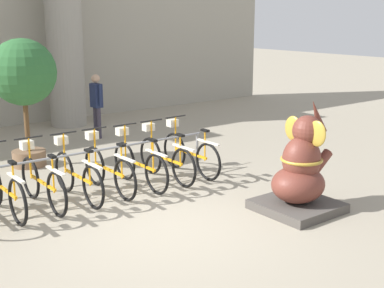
{
  "coord_description": "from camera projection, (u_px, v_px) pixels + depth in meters",
  "views": [
    {
      "loc": [
        -4.13,
        -6.08,
        3.04
      ],
      "look_at": [
        0.95,
        0.51,
        1.0
      ],
      "focal_mm": 50.0,
      "sensor_mm": 36.0,
      "label": 1
    }
  ],
  "objects": [
    {
      "name": "ground_plane",
      "position": [
        162.0,
        226.0,
        7.84
      ],
      "size": [
        60.0,
        60.0,
        0.0
      ],
      "primitive_type": "plane",
      "color": "#9E937F"
    },
    {
      "name": "column_right",
      "position": [
        64.0,
        29.0,
        14.3
      ],
      "size": [
        1.21,
        1.21,
        5.16
      ],
      "color": "gray",
      "rests_on": "ground_plane"
    },
    {
      "name": "bike_rack",
      "position": [
        89.0,
        159.0,
        9.1
      ],
      "size": [
        4.78,
        0.05,
        0.77
      ],
      "color": "gray",
      "rests_on": "ground_plane"
    },
    {
      "name": "bicycle_1",
      "position": [
        4.0,
        188.0,
        8.2
      ],
      "size": [
        0.48,
        1.79,
        1.07
      ],
      "color": "black",
      "rests_on": "ground_plane"
    },
    {
      "name": "bicycle_2",
      "position": [
        42.0,
        181.0,
        8.54
      ],
      "size": [
        0.48,
        1.79,
        1.07
      ],
      "color": "black",
      "rests_on": "ground_plane"
    },
    {
      "name": "bicycle_3",
      "position": [
        77.0,
        175.0,
        8.87
      ],
      "size": [
        0.48,
        1.79,
        1.07
      ],
      "color": "black",
      "rests_on": "ground_plane"
    },
    {
      "name": "bicycle_4",
      "position": [
        108.0,
        169.0,
        9.24
      ],
      "size": [
        0.48,
        1.79,
        1.07
      ],
      "color": "black",
      "rests_on": "ground_plane"
    },
    {
      "name": "bicycle_5",
      "position": [
        139.0,
        163.0,
        9.57
      ],
      "size": [
        0.48,
        1.79,
        1.07
      ],
      "color": "black",
      "rests_on": "ground_plane"
    },
    {
      "name": "bicycle_6",
      "position": [
        165.0,
        158.0,
        9.94
      ],
      "size": [
        0.48,
        1.79,
        1.07
      ],
      "color": "black",
      "rests_on": "ground_plane"
    },
    {
      "name": "bicycle_7",
      "position": [
        190.0,
        152.0,
        10.32
      ],
      "size": [
        0.48,
        1.79,
        1.07
      ],
      "color": "black",
      "rests_on": "ground_plane"
    },
    {
      "name": "elephant_statue",
      "position": [
        301.0,
        174.0,
        8.35
      ],
      "size": [
        1.16,
        1.16,
        1.78
      ],
      "color": "#4C4742",
      "rests_on": "ground_plane"
    },
    {
      "name": "person_pedestrian",
      "position": [
        96.0,
        100.0,
        13.19
      ],
      "size": [
        0.21,
        0.47,
        1.59
      ],
      "color": "#383342",
      "rests_on": "ground_plane"
    },
    {
      "name": "potted_tree",
      "position": [
        23.0,
        78.0,
        10.52
      ],
      "size": [
        1.32,
        1.32,
        2.58
      ],
      "color": "brown",
      "rests_on": "ground_plane"
    }
  ]
}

